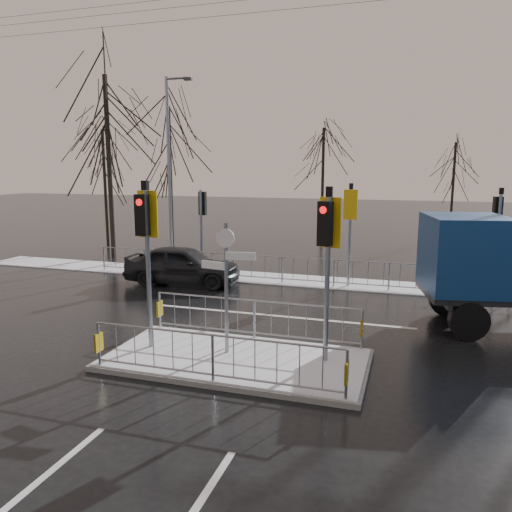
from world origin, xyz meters
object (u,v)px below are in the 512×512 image
(car_far_lane, at_px, (183,265))
(flatbed_truck, at_px, (500,270))
(traffic_island, at_px, (236,346))
(street_lamp_left, at_px, (170,166))

(car_far_lane, height_order, flatbed_truck, flatbed_truck)
(car_far_lane, bearing_deg, flatbed_truck, -107.98)
(traffic_island, distance_m, car_far_lane, 8.19)
(traffic_island, bearing_deg, flatbed_truck, 36.67)
(flatbed_truck, bearing_deg, street_lamp_left, 158.43)
(car_far_lane, relative_size, flatbed_truck, 0.62)
(car_far_lane, xyz_separation_m, street_lamp_left, (-1.80, 2.73, 3.74))
(traffic_island, height_order, flatbed_truck, traffic_island)
(traffic_island, xyz_separation_m, car_far_lane, (-4.61, 6.76, 0.36))
(flatbed_truck, height_order, street_lamp_left, street_lamp_left)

